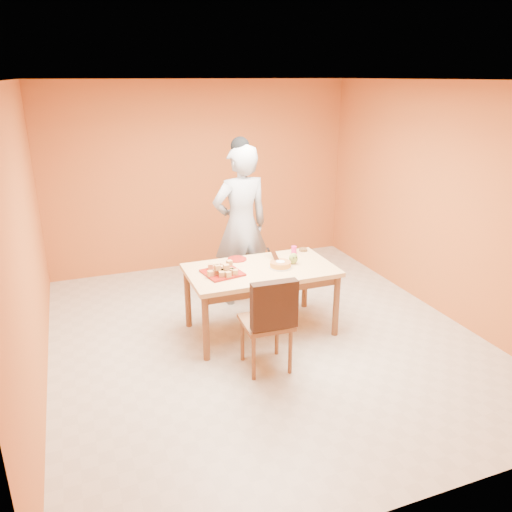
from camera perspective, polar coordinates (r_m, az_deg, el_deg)
name	(u,v)px	position (r m, az deg, el deg)	size (l,w,h in m)	color
floor	(264,336)	(5.63, 0.92, -9.17)	(5.00, 5.00, 0.00)	beige
ceiling	(266,80)	(4.92, 1.10, 19.48)	(5.00, 5.00, 0.00)	silver
wall_back	(202,176)	(7.43, -6.21, 9.05)	(4.50, 4.50, 0.00)	#B25F29
wall_left	(25,244)	(4.80, -24.85, 1.20)	(5.00, 5.00, 0.00)	#B25F29
wall_right	(443,201)	(6.28, 20.57, 5.88)	(5.00, 5.00, 0.00)	#B25F29
dining_table	(261,276)	(5.48, 0.54, -2.31)	(1.60, 0.90, 0.76)	#DDAF73
dining_chair	(267,320)	(4.84, 1.25, -7.38)	(0.48, 0.55, 1.00)	brown
pastry_pile	(222,267)	(5.27, -3.88, -1.25)	(0.34, 0.34, 0.11)	tan
person	(241,226)	(6.14, -1.74, 3.46)	(0.73, 0.48, 2.00)	gray
pastry_platter	(222,273)	(5.30, -3.86, -1.92)	(0.37, 0.37, 0.02)	maroon
red_dinner_plate	(237,259)	(5.69, -2.17, -0.35)	(0.22, 0.22, 0.01)	maroon
white_cake_plate	(280,267)	(5.46, 2.80, -1.26)	(0.25, 0.25, 0.01)	silver
sponge_cake	(280,264)	(5.45, 2.81, -0.94)	(0.23, 0.23, 0.05)	gold
cake_server	(275,256)	(5.60, 2.18, 0.01)	(0.06, 0.29, 0.01)	silver
egg_ornament	(293,259)	(5.56, 4.30, -0.29)	(0.10, 0.08, 0.13)	olive
magenta_glass	(294,250)	(5.88, 4.36, 0.69)	(0.06, 0.06, 0.09)	#D11F69
checker_tin	(303,250)	(5.99, 5.40, 0.72)	(0.10, 0.10, 0.03)	#32200D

